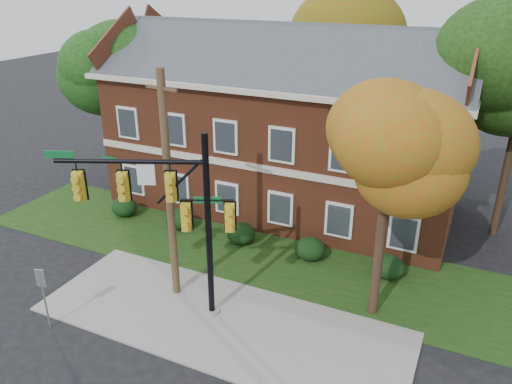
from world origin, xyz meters
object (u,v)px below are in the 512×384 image
at_px(hedge_far_left, 124,207).
at_px(hedge_left, 179,219).
at_px(hedge_far_right, 388,267).
at_px(tree_near_right, 397,149).
at_px(tree_left_rear, 121,74).
at_px(tree_far_rear, 354,29).
at_px(hedge_right, 310,249).
at_px(traffic_signal, 171,208).
at_px(apartment_building, 284,117).
at_px(hedge_center, 241,233).
at_px(sign_post, 43,289).
at_px(utility_pole, 169,190).

distance_m(hedge_far_left, hedge_left, 3.50).
distance_m(hedge_far_right, tree_near_right, 6.77).
relative_size(tree_left_rear, tree_far_rear, 0.77).
distance_m(tree_left_rear, tree_far_rear, 14.40).
relative_size(tree_near_right, tree_far_rear, 0.74).
height_order(hedge_right, hedge_far_right, same).
bearing_deg(tree_near_right, traffic_signal, -156.36).
distance_m(apartment_building, tree_far_rear, 8.84).
distance_m(apartment_building, hedge_far_right, 9.82).
bearing_deg(hedge_center, hedge_far_right, 0.00).
relative_size(hedge_far_left, tree_far_rear, 0.12).
height_order(hedge_far_right, tree_left_rear, tree_left_rear).
height_order(tree_near_right, tree_left_rear, tree_left_rear).
distance_m(hedge_right, tree_left_rear, 15.17).
height_order(tree_far_rear, traffic_signal, tree_far_rear).
relative_size(tree_far_rear, sign_post, 4.61).
bearing_deg(hedge_left, hedge_center, 0.00).
distance_m(apartment_building, traffic_signal, 11.15).
relative_size(tree_far_rear, utility_pole, 1.27).
relative_size(hedge_center, tree_left_rear, 0.16).
height_order(hedge_center, tree_far_rear, tree_far_rear).
xyz_separation_m(hedge_center, tree_left_rear, (-9.73, 4.14, 6.16)).
relative_size(hedge_far_left, tree_near_right, 0.16).
relative_size(hedge_left, tree_near_right, 0.16).
relative_size(apartment_building, utility_pole, 2.08).
bearing_deg(hedge_right, sign_post, -129.02).
bearing_deg(sign_post, hedge_right, 37.89).
bearing_deg(apartment_building, hedge_far_right, -36.89).
bearing_deg(sign_post, utility_pole, 38.73).
xyz_separation_m(tree_left_rear, traffic_signal, (10.01, -10.01, -2.22)).
distance_m(hedge_center, tree_near_right, 9.90).
xyz_separation_m(hedge_right, tree_near_right, (3.72, -2.83, 6.14)).
relative_size(hedge_far_right, tree_left_rear, 0.16).
bearing_deg(tree_far_rear, hedge_left, -110.29).
bearing_deg(hedge_far_right, hedge_center, 180.00).
height_order(apartment_building, sign_post, apartment_building).
xyz_separation_m(apartment_building, tree_near_right, (7.22, -8.09, 1.68)).
relative_size(traffic_signal, sign_post, 2.87).
bearing_deg(tree_left_rear, tree_far_rear, 38.97).
relative_size(hedge_center, hedge_far_right, 1.00).
bearing_deg(utility_pole, hedge_far_right, 41.98).
distance_m(hedge_far_left, utility_pole, 9.06).
height_order(hedge_left, tree_near_right, tree_near_right).
bearing_deg(hedge_center, apartment_building, 90.00).
bearing_deg(hedge_far_left, hedge_far_right, 0.00).
height_order(hedge_center, traffic_signal, traffic_signal).
height_order(apartment_building, hedge_right, apartment_building).
distance_m(hedge_right, hedge_far_right, 3.50).
bearing_deg(utility_pole, sign_post, -118.94).
distance_m(tree_left_rear, traffic_signal, 14.33).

